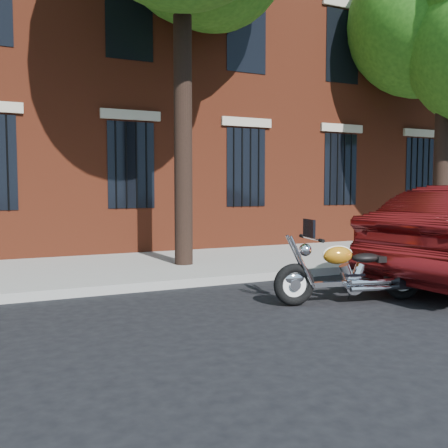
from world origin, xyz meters
name	(u,v)px	position (x,y,z in m)	size (l,w,h in m)	color
ground	(221,304)	(0.00, 0.00, 0.00)	(120.00, 120.00, 0.00)	black
curb	(187,283)	(0.00, 1.38, 0.07)	(40.00, 0.16, 0.15)	gray
sidewalk	(155,267)	(0.00, 3.26, 0.07)	(40.00, 3.60, 0.15)	gray
building	(91,52)	(0.00, 10.06, 6.00)	(26.00, 10.08, 12.00)	maroon
tree_right	(442,8)	(7.42, 2.96, 6.18)	(4.12, 3.92, 8.54)	black
motorcycle	(358,274)	(1.86, -0.73, 0.41)	(2.34, 0.99, 1.22)	black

